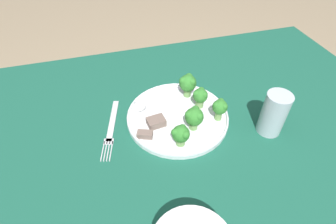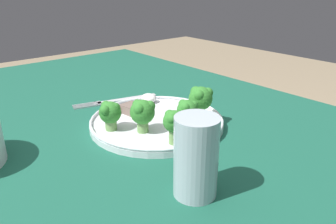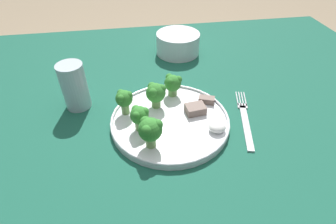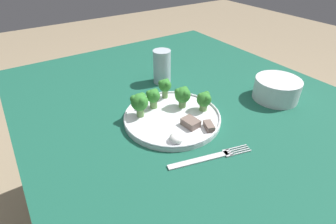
# 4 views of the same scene
# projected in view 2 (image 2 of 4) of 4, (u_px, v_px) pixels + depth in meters

# --- Properties ---
(table) EXTENTS (1.35, 0.97, 0.72)m
(table) POSITION_uv_depth(u_px,v_px,m) (111.00, 170.00, 0.67)
(table) COLOR #195642
(table) RESTS_ON ground_plane
(dinner_plate) EXTENTS (0.27, 0.27, 0.02)m
(dinner_plate) POSITION_uv_depth(u_px,v_px,m) (157.00, 122.00, 0.67)
(dinner_plate) COLOR white
(dinner_plate) RESTS_ON table
(fork) EXTENTS (0.07, 0.21, 0.00)m
(fork) POSITION_uv_depth(u_px,v_px,m) (117.00, 101.00, 0.80)
(fork) COLOR silver
(fork) RESTS_ON table
(drinking_glass) EXTENTS (0.06, 0.06, 0.12)m
(drinking_glass) POSITION_uv_depth(u_px,v_px,m) (196.00, 161.00, 0.44)
(drinking_glass) COLOR #B2C1CC
(drinking_glass) RESTS_ON table
(broccoli_floret_near_rim_left) EXTENTS (0.05, 0.05, 0.06)m
(broccoli_floret_near_rim_left) POSITION_uv_depth(u_px,v_px,m) (142.00, 112.00, 0.60)
(broccoli_floret_near_rim_left) COLOR #709E56
(broccoli_floret_near_rim_left) RESTS_ON dinner_plate
(broccoli_floret_center_left) EXTENTS (0.04, 0.04, 0.06)m
(broccoli_floret_center_left) POSITION_uv_depth(u_px,v_px,m) (187.00, 111.00, 0.62)
(broccoli_floret_center_left) COLOR #709E56
(broccoli_floret_center_left) RESTS_ON dinner_plate
(broccoli_floret_back_left) EXTENTS (0.04, 0.04, 0.06)m
(broccoli_floret_back_left) POSITION_uv_depth(u_px,v_px,m) (174.00, 122.00, 0.56)
(broccoli_floret_back_left) COLOR #709E56
(broccoli_floret_back_left) RESTS_ON dinner_plate
(broccoli_floret_front_left) EXTENTS (0.04, 0.04, 0.06)m
(broccoli_floret_front_left) POSITION_uv_depth(u_px,v_px,m) (109.00, 113.00, 0.61)
(broccoli_floret_front_left) COLOR #709E56
(broccoli_floret_front_left) RESTS_ON dinner_plate
(broccoli_floret_center_back) EXTENTS (0.05, 0.05, 0.07)m
(broccoli_floret_center_back) POSITION_uv_depth(u_px,v_px,m) (201.00, 98.00, 0.66)
(broccoli_floret_center_back) COLOR #709E56
(broccoli_floret_center_back) RESTS_ON dinner_plate
(meat_slice_front_slice) EXTENTS (0.05, 0.04, 0.02)m
(meat_slice_front_slice) POSITION_uv_depth(u_px,v_px,m) (133.00, 109.00, 0.70)
(meat_slice_front_slice) COLOR #756056
(meat_slice_front_slice) RESTS_ON dinner_plate
(meat_slice_middle_slice) EXTENTS (0.04, 0.03, 0.02)m
(meat_slice_middle_slice) POSITION_uv_depth(u_px,v_px,m) (111.00, 109.00, 0.71)
(meat_slice_middle_slice) COLOR #756056
(meat_slice_middle_slice) RESTS_ON dinner_plate
(sauce_dollop) EXTENTS (0.04, 0.03, 0.02)m
(sauce_dollop) POSITION_uv_depth(u_px,v_px,m) (149.00, 98.00, 0.76)
(sauce_dollop) COLOR white
(sauce_dollop) RESTS_ON dinner_plate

